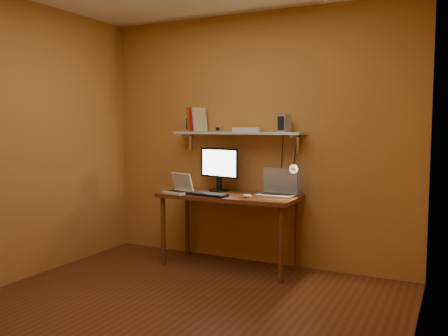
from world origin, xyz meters
The scene contains 14 objects.
room centered at (0.00, 0.00, 1.30)m, with size 3.44×3.24×2.64m.
desk centered at (-0.13, 1.28, 0.66)m, with size 1.40×0.60×0.75m.
wall_shelf centered at (-0.13, 1.47, 1.36)m, with size 1.40×0.25×0.21m.
monitor centered at (-0.33, 1.44, 1.01)m, with size 0.49×0.26×0.45m.
laptop centered at (0.35, 1.40, 0.82)m, with size 0.36×0.26×0.27m.
netbook centered at (-0.62, 1.13, 0.81)m, with size 0.32×0.27×0.20m.
keyboard centered at (-0.28, 1.09, 0.76)m, with size 0.43×0.14×0.02m, color black.
mouse centered at (0.12, 1.15, 0.77)m, with size 0.10×0.06×0.03m, color white.
desk_lamp centered at (0.53, 1.41, 0.96)m, with size 0.09×0.23×0.38m.
speaker_left centered at (-0.69, 1.46, 1.46)m, with size 0.09×0.09×0.17m, color gray.
speaker_right centered at (0.37, 1.48, 1.46)m, with size 0.10×0.10×0.17m, color gray.
books centered at (-0.62, 1.48, 1.50)m, with size 0.18×0.19×0.26m.
shelf_camera centered at (-0.32, 1.42, 1.40)m, with size 0.10×0.05×0.06m.
router centered at (-0.01, 1.46, 1.40)m, with size 0.27×0.18×0.05m, color white.
Camera 1 is at (1.93, -2.98, 1.43)m, focal length 38.00 mm.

